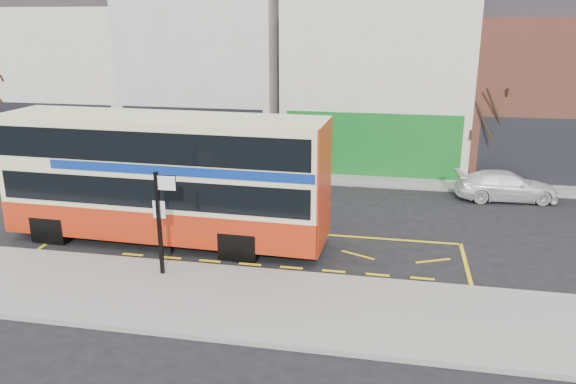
% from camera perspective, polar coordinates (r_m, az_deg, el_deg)
% --- Properties ---
extents(ground, '(120.00, 120.00, 0.00)m').
position_cam_1_polar(ground, '(17.76, -5.04, -7.54)').
color(ground, black).
rests_on(ground, ground).
extents(pavement, '(40.00, 4.00, 0.15)m').
position_cam_1_polar(pavement, '(15.76, -7.37, -10.68)').
color(pavement, gray).
rests_on(pavement, ground).
extents(kerb, '(40.00, 0.15, 0.15)m').
position_cam_1_polar(kerb, '(17.40, -5.39, -7.81)').
color(kerb, gray).
rests_on(kerb, ground).
extents(far_pavement, '(50.00, 3.00, 0.15)m').
position_cam_1_polar(far_pavement, '(27.86, 1.16, 1.87)').
color(far_pavement, gray).
rests_on(far_pavement, ground).
extents(road_markings, '(14.00, 3.40, 0.01)m').
position_cam_1_polar(road_markings, '(19.17, -3.73, -5.58)').
color(road_markings, yellow).
rests_on(road_markings, ground).
extents(terrace_far_left, '(8.00, 8.01, 10.80)m').
position_cam_1_polar(terrace_far_left, '(35.53, -20.06, 11.95)').
color(terrace_far_left, beige).
rests_on(terrace_far_left, ground).
extents(terrace_left, '(8.00, 8.01, 11.80)m').
position_cam_1_polar(terrace_left, '(32.17, -7.47, 13.27)').
color(terrace_left, silver).
rests_on(terrace_left, ground).
extents(terrace_green_shop, '(9.00, 8.01, 11.30)m').
position_cam_1_polar(terrace_green_shop, '(30.58, 9.18, 12.54)').
color(terrace_green_shop, beige).
rests_on(terrace_green_shop, ground).
extents(terrace_right, '(9.00, 8.01, 10.30)m').
position_cam_1_polar(terrace_right, '(31.60, 25.92, 10.31)').
color(terrace_right, '#A05440').
rests_on(terrace_right, ground).
extents(double_decker_bus, '(11.06, 2.85, 4.39)m').
position_cam_1_polar(double_decker_bus, '(19.36, -12.35, 1.50)').
color(double_decker_bus, beige).
rests_on(double_decker_bus, ground).
extents(bus_stop_post, '(0.78, 0.13, 3.12)m').
position_cam_1_polar(bus_stop_post, '(16.61, -12.81, -2.18)').
color(bus_stop_post, black).
rests_on(bus_stop_post, pavement).
extents(car_silver, '(4.03, 2.40, 1.28)m').
position_cam_1_polar(car_silver, '(29.83, -21.43, 2.83)').
color(car_silver, '#B6B7BB').
rests_on(car_silver, ground).
extents(car_grey, '(4.70, 1.83, 1.53)m').
position_cam_1_polar(car_grey, '(25.79, -3.77, 2.18)').
color(car_grey, '#45474E').
rests_on(car_grey, ground).
extents(car_white, '(4.36, 2.14, 1.22)m').
position_cam_1_polar(car_white, '(25.65, 21.27, 0.59)').
color(car_white, white).
rests_on(car_white, ground).
extents(street_tree_right, '(2.69, 2.69, 5.80)m').
position_cam_1_polar(street_tree_right, '(27.49, 19.66, 8.94)').
color(street_tree_right, '#2F2315').
rests_on(street_tree_right, ground).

